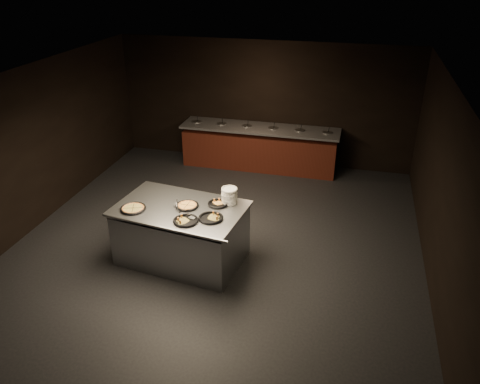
{
  "coord_description": "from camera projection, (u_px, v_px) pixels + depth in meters",
  "views": [
    {
      "loc": [
        2.09,
        -6.58,
        4.61
      ],
      "look_at": [
        0.35,
        0.3,
        0.98
      ],
      "focal_mm": 35.0,
      "sensor_mm": 36.0,
      "label": 1
    }
  ],
  "objects": [
    {
      "name": "pan_cheese_slices_b",
      "position": [
        186.0,
        220.0,
        7.07
      ],
      "size": [
        0.39,
        0.39,
        0.04
      ],
      "rotation": [
        0.0,
        0.0,
        2.5
      ],
      "color": "black",
      "rests_on": "serving_counter"
    },
    {
      "name": "server_right",
      "position": [
        186.0,
        213.0,
        7.17
      ],
      "size": [
        0.3,
        0.12,
        0.14
      ],
      "rotation": [
        0.0,
        0.0,
        -0.24
      ],
      "color": "#AEB0B5",
      "rests_on": "serving_counter"
    },
    {
      "name": "serving_counter",
      "position": [
        182.0,
        235.0,
        7.71
      ],
      "size": [
        2.19,
        1.56,
        0.98
      ],
      "rotation": [
        0.0,
        0.0,
        -0.13
      ],
      "color": "#AEB0B5",
      "rests_on": "ground"
    },
    {
      "name": "pan_veggie_whole",
      "position": [
        133.0,
        208.0,
        7.4
      ],
      "size": [
        0.41,
        0.41,
        0.04
      ],
      "rotation": [
        0.0,
        0.0,
        0.35
      ],
      "color": "black",
      "rests_on": "serving_counter"
    },
    {
      "name": "room",
      "position": [
        214.0,
        172.0,
        7.57
      ],
      "size": [
        7.02,
        8.02,
        2.92
      ],
      "color": "black",
      "rests_on": "ground"
    },
    {
      "name": "pan_cheese_whole",
      "position": [
        187.0,
        206.0,
        7.49
      ],
      "size": [
        0.37,
        0.37,
        0.04
      ],
      "rotation": [
        0.0,
        0.0,
        -0.06
      ],
      "color": "black",
      "rests_on": "serving_counter"
    },
    {
      "name": "salad_bar",
      "position": [
        259.0,
        150.0,
        11.11
      ],
      "size": [
        3.7,
        0.83,
        1.18
      ],
      "color": "#511C13",
      "rests_on": "ground"
    },
    {
      "name": "pan_veggie_slices",
      "position": [
        211.0,
        218.0,
        7.15
      ],
      "size": [
        0.38,
        0.38,
        0.04
      ],
      "rotation": [
        0.0,
        0.0,
        -0.2
      ],
      "color": "black",
      "rests_on": "serving_counter"
    },
    {
      "name": "server_left",
      "position": [
        177.0,
        205.0,
        7.41
      ],
      "size": [
        0.19,
        0.27,
        0.15
      ],
      "rotation": [
        0.0,
        0.0,
        2.18
      ],
      "color": "#AEB0B5",
      "rests_on": "serving_counter"
    },
    {
      "name": "plate_stack",
      "position": [
        229.0,
        196.0,
        7.56
      ],
      "size": [
        0.26,
        0.26,
        0.25
      ],
      "primitive_type": "cylinder",
      "color": "silver",
      "rests_on": "serving_counter"
    },
    {
      "name": "pan_cheese_slices_a",
      "position": [
        218.0,
        204.0,
        7.55
      ],
      "size": [
        0.33,
        0.33,
        0.04
      ],
      "rotation": [
        0.0,
        0.0,
        0.76
      ],
      "color": "black",
      "rests_on": "serving_counter"
    }
  ]
}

